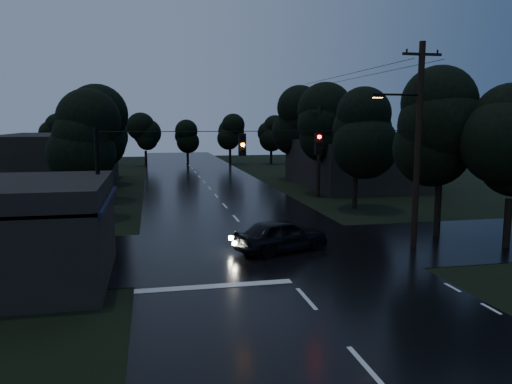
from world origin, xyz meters
name	(u,v)px	position (x,y,z in m)	size (l,w,h in m)	color
ground	(365,367)	(0.00, 0.00, 0.00)	(160.00, 160.00, 0.00)	black
main_road	(216,196)	(0.00, 30.00, 0.00)	(12.00, 120.00, 0.02)	black
cross_street	(263,250)	(0.00, 12.00, 0.00)	(60.00, 9.00, 0.02)	black
building_far_right	(354,163)	(14.00, 34.00, 2.20)	(10.00, 14.00, 4.40)	black
building_far_left	(59,160)	(-14.00, 40.00, 2.50)	(10.00, 16.00, 5.00)	black
utility_pole_main	(416,142)	(7.41, 11.00, 5.26)	(3.50, 0.30, 10.00)	black
utility_pole_far	(319,150)	(8.30, 28.00, 3.88)	(2.00, 0.30, 7.50)	black
anchor_pole_left	(99,197)	(-7.50, 11.00, 3.00)	(0.18, 0.18, 6.00)	black
span_signals	(280,143)	(0.56, 10.99, 5.24)	(15.00, 0.37, 1.12)	black
tree_corner_near	(442,126)	(10.00, 13.00, 5.99)	(4.48, 4.48, 9.44)	black
tree_left_a	(90,137)	(-9.00, 22.00, 5.24)	(3.92, 3.92, 8.26)	black
tree_left_b	(94,129)	(-9.60, 30.00, 5.62)	(4.20, 4.20, 8.85)	black
tree_left_c	(99,124)	(-10.20, 40.00, 5.99)	(4.48, 4.48, 9.44)	black
tree_right_a	(357,130)	(9.00, 22.00, 5.62)	(4.20, 4.20, 8.85)	black
tree_right_b	(326,124)	(9.60, 30.00, 5.99)	(4.48, 4.48, 9.44)	black
tree_right_c	(299,120)	(10.20, 40.00, 6.37)	(4.76, 4.76, 10.03)	black
car	(281,235)	(0.81, 11.56, 0.80)	(1.89, 4.70, 1.60)	black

